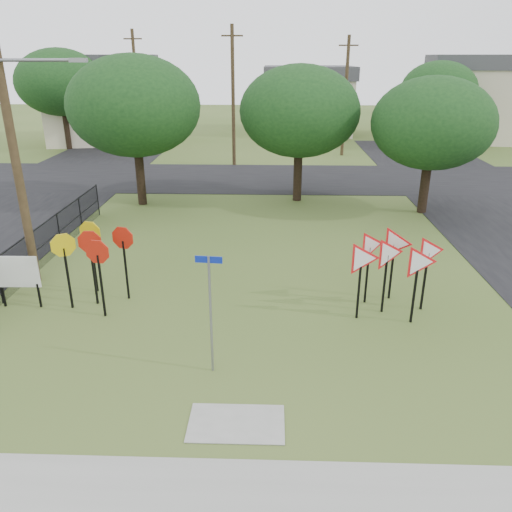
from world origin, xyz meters
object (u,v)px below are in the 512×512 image
Objects in this scene: street_name_sign at (210,308)px; stop_sign_cluster at (94,249)px; yield_sign_cluster at (393,256)px; info_board at (17,274)px.

street_name_sign reaches higher than stop_sign_cluster.
yield_sign_cluster is at bearing -1.07° from stop_sign_cluster.
yield_sign_cluster is at bearing 0.77° from info_board.
stop_sign_cluster is 8.78m from yield_sign_cluster.
street_name_sign is at bearing -41.51° from stop_sign_cluster.
yield_sign_cluster reaches higher than stop_sign_cluster.
info_board is at bearing 153.13° from street_name_sign.
stop_sign_cluster is 0.79× the size of yield_sign_cluster.
stop_sign_cluster reaches higher than info_board.
street_name_sign is 1.81× the size of info_board.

